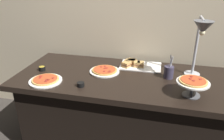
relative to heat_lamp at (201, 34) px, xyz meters
The scene contains 10 objects.
back_wall 0.78m from the heat_lamp, 142.90° to the left, with size 4.40×0.04×2.40m, color #C6B593.
buffet_table 1.01m from the heat_lamp, behind, with size 1.90×0.84×0.76m.
heat_lamp is the anchor object (origin of this frame).
pizza_plate_front 0.89m from the heat_lamp, behind, with size 0.28×0.28×0.03m.
pizza_plate_center 1.33m from the heat_lamp, 166.95° to the right, with size 0.28×0.28×0.03m.
pizza_plate_raised_stand 0.40m from the heat_lamp, 99.20° to the right, with size 0.24×0.24×0.14m.
sandwich_platter 0.69m from the heat_lamp, 157.04° to the left, with size 0.40×0.26×0.06m.
sauce_cup_near 1.44m from the heat_lamp, behind, with size 0.06×0.06×0.04m.
sauce_cup_far 1.04m from the heat_lamp, 161.61° to the right, with size 0.06×0.06×0.04m.
utensil_holder 0.42m from the heat_lamp, behind, with size 0.08×0.08×0.21m.
Camera 1 is at (0.33, -1.78, 1.62)m, focal length 35.56 mm.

